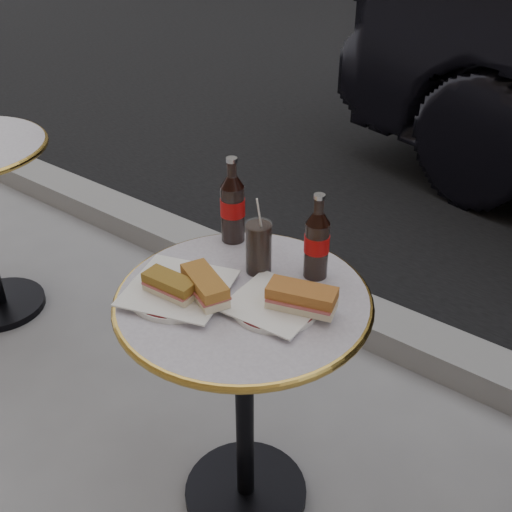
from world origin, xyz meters
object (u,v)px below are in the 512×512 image
Objects in this scene: plate_left at (179,291)px; bistro_table at (245,407)px; plate_right at (275,305)px; cola_bottle_right at (317,236)px; cola_bottle_left at (233,200)px; cola_glass at (259,247)px.

bistro_table is at bearing 33.24° from plate_left.
plate_left is at bearing -146.76° from bistro_table.
plate_left is 0.24m from plate_right.
cola_bottle_right is at bearing 50.76° from plate_left.
plate_left is at bearing -156.19° from plate_right.
cola_bottle_left is at bearing 177.71° from cola_bottle_right.
cola_glass is (-0.04, 0.11, 0.43)m from bistro_table.
cola_bottle_right is at bearing -2.29° from cola_bottle_left.
plate_right is 1.51× the size of cola_glass.
cola_bottle_left is at bearing 151.44° from cola_glass.
bistro_table is 3.53× the size of plate_right.
cola_bottle_left is at bearing 146.76° from plate_right.
cola_bottle_right is at bearing 64.35° from bistro_table.
cola_bottle_right is (0.27, -0.01, -0.01)m from cola_bottle_left.
cola_glass is (0.09, 0.19, 0.06)m from plate_left.
plate_left is 0.36m from cola_bottle_right.
plate_right is 0.92× the size of cola_bottle_right.
cola_glass reaches higher than bistro_table.
plate_left reaches higher than bistro_table.
cola_bottle_left is 0.27m from cola_bottle_right.
plate_left is 0.22m from cola_glass.
cola_bottle_right reaches higher than cola_glass.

